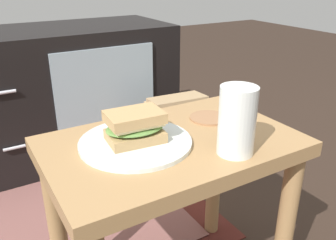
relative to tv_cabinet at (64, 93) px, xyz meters
name	(u,v)px	position (x,y,z in m)	size (l,w,h in m)	color
side_table	(172,175)	(-0.01, -0.95, 0.08)	(0.56, 0.36, 0.46)	#A37A4C
tv_cabinet	(64,93)	(0.00, 0.00, 0.00)	(0.96, 0.46, 0.58)	black
area_rug	(46,229)	(-0.24, -0.52, -0.29)	(1.11, 0.74, 0.01)	#4C1E19
plate	(136,142)	(-0.09, -0.93, 0.17)	(0.24, 0.24, 0.01)	silver
sandwich_front	(135,127)	(-0.09, -0.93, 0.21)	(0.13, 0.10, 0.07)	tan
beer_glass	(237,122)	(0.07, -1.07, 0.24)	(0.08, 0.08, 0.14)	silver
coaster	(209,118)	(0.13, -0.89, 0.17)	(0.10, 0.10, 0.01)	#996B47
paper_bag	(177,140)	(0.31, -0.47, -0.11)	(0.24, 0.15, 0.36)	tan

